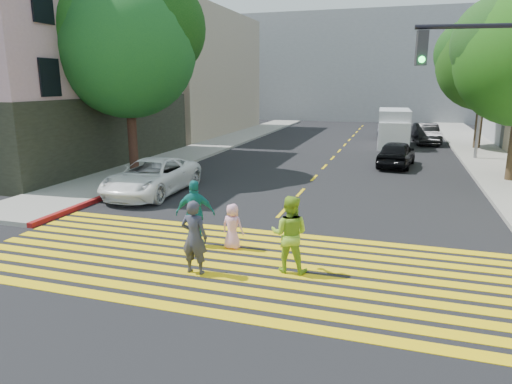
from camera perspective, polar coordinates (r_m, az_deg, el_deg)
The scene contains 21 objects.
ground at distance 10.22m, azimuth -5.15°, elevation -11.47°, with size 120.00×120.00×0.00m, color black.
sidewalk_left at distance 33.12m, azimuth -4.22°, elevation 6.16°, with size 3.00×40.00×0.15m, color gray.
sidewalk_right at distance 24.40m, azimuth 28.68°, elevation 1.87°, with size 3.00×60.00×0.15m, color gray.
curb_red at distance 18.43m, azimuth -17.97°, elevation -0.40°, with size 0.20×8.00×0.16m, color maroon.
crosswalk at distance 11.30m, azimuth -2.65°, elevation -8.86°, with size 13.40×5.30×0.01m.
lane_line at distance 31.53m, azimuth 10.72°, elevation 5.46°, with size 0.12×34.40×0.01m.
building_left_pink at distance 28.39m, azimuth -26.99°, elevation 12.66°, with size 12.10×14.10×11.00m.
building_left_tan at distance 41.47m, azimuth -11.17°, elevation 14.25°, with size 12.00×16.00×10.00m, color tan.
backdrop_block at distance 56.67m, azimuth 14.23°, elevation 14.85°, with size 30.00×8.00×12.00m, color gray.
tree_left at distance 22.68m, azimuth -15.65°, elevation 17.76°, with size 8.40×8.40×9.15m.
tree_right_far at distance 33.08m, azimuth 27.00°, elevation 14.79°, with size 8.09×7.85×8.66m.
pedestrian_man at distance 10.54m, azimuth -7.73°, elevation -5.63°, with size 0.63×0.42×1.74m, color #343544.
pedestrian_woman at distance 10.56m, azimuth 4.21°, elevation -5.28°, with size 0.88×0.69×1.82m, color #91C12C.
pedestrian_child at distance 12.08m, azimuth -2.96°, elevation -4.31°, with size 0.60×0.39×1.22m, color #F3A6CC.
pedestrian_extra at distance 12.33m, azimuth -7.59°, elevation -2.65°, with size 1.05×0.44×1.80m, color #197A7B.
white_sedan at distance 18.43m, azimuth -12.86°, elevation 1.88°, with size 2.29×4.97×1.38m, color white.
dark_car_near at distance 24.99m, azimuth 17.14°, elevation 4.62°, with size 1.63×4.05×1.38m, color black.
silver_car at distance 39.01m, azimuth 16.84°, elevation 7.69°, with size 2.01×4.95×1.44m, color slate.
dark_car_parked at distance 35.19m, azimuth 20.50°, elevation 6.84°, with size 1.53×4.39×1.45m, color black.
white_van at distance 32.89m, azimuth 16.80°, elevation 7.53°, with size 2.21×5.40×2.51m.
street_lamp at distance 28.41m, azimuth 26.41°, elevation 14.65°, with size 2.18×0.32×9.64m.
Camera 1 is at (3.62, -8.53, 4.31)m, focal length 32.00 mm.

